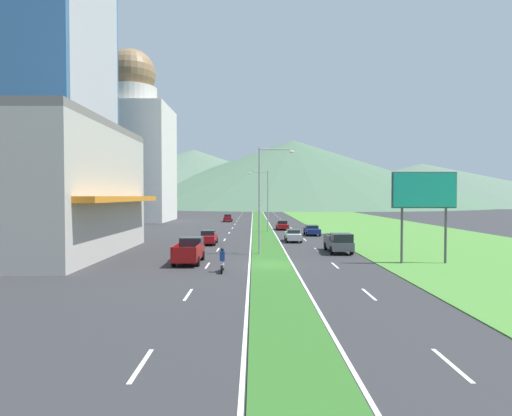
{
  "coord_description": "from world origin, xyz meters",
  "views": [
    {
      "loc": [
        -1.41,
        -33.61,
        5.55
      ],
      "look_at": [
        -0.93,
        51.67,
        3.12
      ],
      "focal_mm": 29.44,
      "sensor_mm": 36.0,
      "label": 1
    }
  ],
  "objects_px": {
    "car_0": "(312,230)",
    "car_2": "(208,237)",
    "car_1": "(282,225)",
    "street_lamp_mid": "(266,197)",
    "pickup_truck_1": "(189,251)",
    "car_4": "(228,218)",
    "street_lamp_near": "(263,193)",
    "billboard_roadside": "(424,194)",
    "motorcycle_rider": "(222,262)",
    "pickup_truck_0": "(339,243)",
    "car_3": "(293,235)"
  },
  "relations": [
    {
      "from": "pickup_truck_1",
      "to": "billboard_roadside",
      "type": "bearing_deg",
      "value": -92.73
    },
    {
      "from": "car_1",
      "to": "car_4",
      "type": "bearing_deg",
      "value": -154.61
    },
    {
      "from": "street_lamp_near",
      "to": "car_0",
      "type": "bearing_deg",
      "value": 69.43
    },
    {
      "from": "pickup_truck_1",
      "to": "car_3",
      "type": "bearing_deg",
      "value": -32.38
    },
    {
      "from": "pickup_truck_0",
      "to": "car_2",
      "type": "bearing_deg",
      "value": -118.3
    },
    {
      "from": "billboard_roadside",
      "to": "pickup_truck_1",
      "type": "xyz_separation_m",
      "value": [
        -19.28,
        0.92,
        -4.71
      ]
    },
    {
      "from": "car_0",
      "to": "car_4",
      "type": "bearing_deg",
      "value": -156.12
    },
    {
      "from": "car_0",
      "to": "car_4",
      "type": "height_order",
      "value": "car_4"
    },
    {
      "from": "car_4",
      "to": "billboard_roadside",
      "type": "bearing_deg",
      "value": -161.04
    },
    {
      "from": "car_4",
      "to": "street_lamp_near",
      "type": "bearing_deg",
      "value": -172.75
    },
    {
      "from": "street_lamp_near",
      "to": "car_0",
      "type": "distance_m",
      "value": 21.63
    },
    {
      "from": "car_4",
      "to": "car_1",
      "type": "bearing_deg",
      "value": -154.61
    },
    {
      "from": "billboard_roadside",
      "to": "car_2",
      "type": "height_order",
      "value": "billboard_roadside"
    },
    {
      "from": "street_lamp_mid",
      "to": "motorcycle_rider",
      "type": "bearing_deg",
      "value": -96.93
    },
    {
      "from": "car_4",
      "to": "car_0",
      "type": "bearing_deg",
      "value": -156.12
    },
    {
      "from": "street_lamp_near",
      "to": "pickup_truck_1",
      "type": "xyz_separation_m",
      "value": [
        -6.28,
        -4.78,
        -4.84
      ]
    },
    {
      "from": "street_lamp_near",
      "to": "car_0",
      "type": "relative_size",
      "value": 2.18
    },
    {
      "from": "pickup_truck_1",
      "to": "motorcycle_rider",
      "type": "height_order",
      "value": "pickup_truck_1"
    },
    {
      "from": "pickup_truck_0",
      "to": "motorcycle_rider",
      "type": "relative_size",
      "value": 2.7
    },
    {
      "from": "street_lamp_mid",
      "to": "car_1",
      "type": "height_order",
      "value": "street_lamp_mid"
    },
    {
      "from": "billboard_roadside",
      "to": "motorcycle_rider",
      "type": "height_order",
      "value": "billboard_roadside"
    },
    {
      "from": "car_0",
      "to": "pickup_truck_0",
      "type": "bearing_deg",
      "value": 0.17
    },
    {
      "from": "pickup_truck_0",
      "to": "car_4",
      "type": "bearing_deg",
      "value": -164.4
    },
    {
      "from": "billboard_roadside",
      "to": "car_4",
      "type": "relative_size",
      "value": 1.8
    },
    {
      "from": "street_lamp_near",
      "to": "pickup_truck_1",
      "type": "bearing_deg",
      "value": -142.77
    },
    {
      "from": "car_0",
      "to": "pickup_truck_1",
      "type": "relative_size",
      "value": 0.86
    },
    {
      "from": "car_2",
      "to": "car_0",
      "type": "bearing_deg",
      "value": -50.26
    },
    {
      "from": "car_4",
      "to": "pickup_truck_1",
      "type": "height_order",
      "value": "pickup_truck_1"
    },
    {
      "from": "car_1",
      "to": "car_0",
      "type": "bearing_deg",
      "value": 20.36
    },
    {
      "from": "car_2",
      "to": "car_4",
      "type": "height_order",
      "value": "car_2"
    },
    {
      "from": "billboard_roadside",
      "to": "car_0",
      "type": "bearing_deg",
      "value": 102.47
    },
    {
      "from": "pickup_truck_1",
      "to": "car_4",
      "type": "bearing_deg",
      "value": 0.21
    },
    {
      "from": "car_0",
      "to": "car_2",
      "type": "bearing_deg",
      "value": -50.26
    },
    {
      "from": "pickup_truck_0",
      "to": "pickup_truck_1",
      "type": "bearing_deg",
      "value": -66.63
    },
    {
      "from": "car_2",
      "to": "car_4",
      "type": "bearing_deg",
      "value": 0.49
    },
    {
      "from": "car_4",
      "to": "car_3",
      "type": "bearing_deg",
      "value": -165.34
    },
    {
      "from": "car_3",
      "to": "street_lamp_mid",
      "type": "bearing_deg",
      "value": -167.6
    },
    {
      "from": "car_0",
      "to": "car_4",
      "type": "distance_m",
      "value": 34.26
    },
    {
      "from": "car_0",
      "to": "car_3",
      "type": "relative_size",
      "value": 1.03
    },
    {
      "from": "car_0",
      "to": "billboard_roadside",
      "type": "bearing_deg",
      "value": 12.47
    },
    {
      "from": "street_lamp_mid",
      "to": "car_3",
      "type": "relative_size",
      "value": 2.09
    },
    {
      "from": "street_lamp_mid",
      "to": "car_0",
      "type": "distance_m",
      "value": 9.46
    },
    {
      "from": "car_3",
      "to": "pickup_truck_1",
      "type": "bearing_deg",
      "value": -32.38
    },
    {
      "from": "car_0",
      "to": "car_2",
      "type": "height_order",
      "value": "car_2"
    },
    {
      "from": "car_1",
      "to": "motorcycle_rider",
      "type": "distance_m",
      "value": 39.23
    },
    {
      "from": "billboard_roadside",
      "to": "car_4",
      "type": "distance_m",
      "value": 60.15
    },
    {
      "from": "car_1",
      "to": "car_3",
      "type": "bearing_deg",
      "value": 0.33
    },
    {
      "from": "car_4",
      "to": "car_2",
      "type": "bearing_deg",
      "value": -179.51
    },
    {
      "from": "street_lamp_near",
      "to": "car_1",
      "type": "height_order",
      "value": "street_lamp_near"
    },
    {
      "from": "car_1",
      "to": "street_lamp_mid",
      "type": "bearing_deg",
      "value": -32.16
    }
  ]
}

